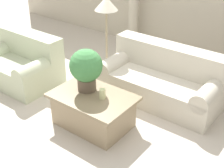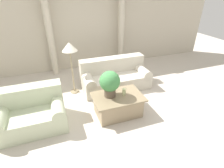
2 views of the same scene
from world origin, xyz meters
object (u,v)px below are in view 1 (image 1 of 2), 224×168
(loveseat, at_px, (22,63))
(floor_lamp, at_px, (106,9))
(coffee_table, at_px, (93,110))
(sofa_long, at_px, (162,79))
(potted_plant, at_px, (86,68))

(loveseat, bearing_deg, floor_lamp, 45.43)
(coffee_table, distance_m, floor_lamp, 1.83)
(loveseat, height_order, floor_lamp, floor_lamp)
(loveseat, xyz_separation_m, coffee_table, (1.85, -0.26, -0.09))
(sofa_long, relative_size, floor_lamp, 1.34)
(loveseat, bearing_deg, coffee_table, -7.89)
(potted_plant, bearing_deg, sofa_long, 64.43)
(loveseat, bearing_deg, potted_plant, -6.22)
(coffee_table, bearing_deg, floor_lamp, 121.19)
(loveseat, xyz_separation_m, floor_lamp, (1.05, 1.07, 0.90))
(loveseat, relative_size, potted_plant, 2.27)
(coffee_table, xyz_separation_m, potted_plant, (-0.17, 0.07, 0.58))
(loveseat, relative_size, floor_lamp, 0.95)
(potted_plant, distance_m, floor_lamp, 1.46)
(sofa_long, relative_size, coffee_table, 1.71)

